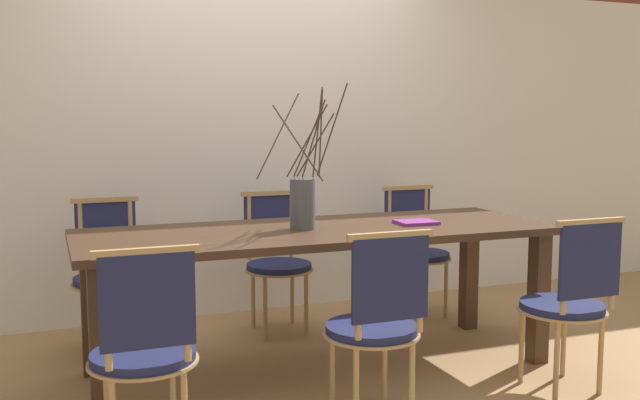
{
  "coord_description": "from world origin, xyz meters",
  "views": [
    {
      "loc": [
        -1.35,
        -3.48,
        1.35
      ],
      "look_at": [
        0.0,
        0.0,
        0.92
      ],
      "focal_mm": 40.0,
      "sensor_mm": 36.0,
      "label": 1
    }
  ],
  "objects_px": {
    "dining_table": "(320,246)",
    "vase_centerpiece": "(303,200)",
    "chair_near_center": "(569,298)",
    "book_stack": "(416,222)",
    "chair_far_center": "(416,246)"
  },
  "relations": [
    {
      "from": "chair_near_center",
      "to": "book_stack",
      "type": "xyz_separation_m",
      "value": [
        -0.46,
        0.71,
        0.3
      ]
    },
    {
      "from": "vase_centerpiece",
      "to": "book_stack",
      "type": "relative_size",
      "value": 3.48
    },
    {
      "from": "chair_near_center",
      "to": "book_stack",
      "type": "bearing_deg",
      "value": 123.24
    },
    {
      "from": "chair_far_center",
      "to": "dining_table",
      "type": "bearing_deg",
      "value": 37.15
    },
    {
      "from": "dining_table",
      "to": "vase_centerpiece",
      "type": "distance_m",
      "value": 0.27
    },
    {
      "from": "chair_far_center",
      "to": "book_stack",
      "type": "relative_size",
      "value": 4.06
    },
    {
      "from": "chair_far_center",
      "to": "chair_near_center",
      "type": "bearing_deg",
      "value": 90.42
    },
    {
      "from": "dining_table",
      "to": "book_stack",
      "type": "distance_m",
      "value": 0.56
    },
    {
      "from": "chair_far_center",
      "to": "vase_centerpiece",
      "type": "bearing_deg",
      "value": 34.5
    },
    {
      "from": "chair_near_center",
      "to": "chair_far_center",
      "type": "distance_m",
      "value": 1.52
    },
    {
      "from": "chair_far_center",
      "to": "vase_centerpiece",
      "type": "height_order",
      "value": "vase_centerpiece"
    },
    {
      "from": "dining_table",
      "to": "vase_centerpiece",
      "type": "bearing_deg",
      "value": 176.85
    },
    {
      "from": "chair_near_center",
      "to": "book_stack",
      "type": "height_order",
      "value": "chair_near_center"
    },
    {
      "from": "chair_near_center",
      "to": "vase_centerpiece",
      "type": "distance_m",
      "value": 1.42
    },
    {
      "from": "vase_centerpiece",
      "to": "chair_near_center",
      "type": "bearing_deg",
      "value": -34.6
    }
  ]
}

